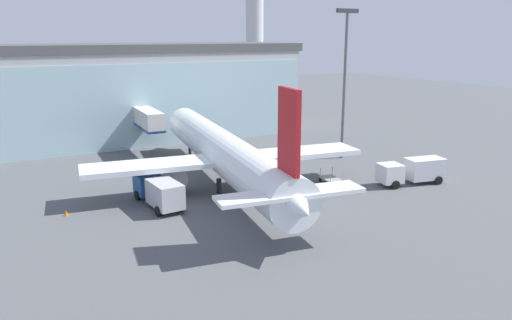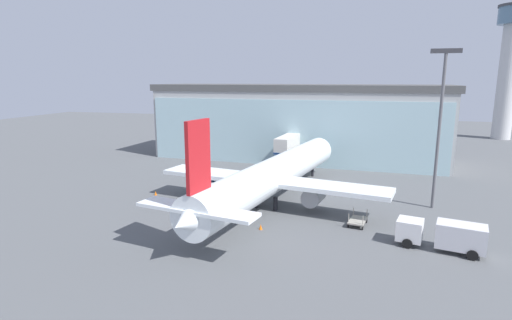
% 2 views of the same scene
% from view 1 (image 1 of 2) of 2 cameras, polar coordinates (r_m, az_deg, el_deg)
% --- Properties ---
extents(ground, '(240.00, 240.00, 0.00)m').
position_cam_1_polar(ground, '(44.84, -1.16, -5.83)').
color(ground, '#545659').
extents(terminal_building, '(54.90, 17.78, 14.01)m').
position_cam_1_polar(terminal_building, '(76.57, -15.28, 7.43)').
color(terminal_building, '#A4A4A4').
rests_on(terminal_building, ground).
extents(jet_bridge, '(3.34, 11.46, 5.86)m').
position_cam_1_polar(jet_bridge, '(67.88, -12.50, 4.63)').
color(jet_bridge, beige).
rests_on(jet_bridge, ground).
extents(control_tower, '(7.82, 7.82, 32.60)m').
position_cam_1_polar(control_tower, '(130.54, -0.16, 15.88)').
color(control_tower, silver).
rests_on(control_tower, ground).
extents(apron_light_mast, '(3.20, 0.40, 18.31)m').
position_cam_1_polar(apron_light_mast, '(63.01, 10.13, 9.91)').
color(apron_light_mast, '#59595E').
rests_on(apron_light_mast, ground).
extents(airplane, '(28.40, 39.65, 11.76)m').
position_cam_1_polar(airplane, '(50.89, -3.68, 0.82)').
color(airplane, white).
rests_on(airplane, ground).
extents(catering_truck, '(2.67, 7.36, 2.65)m').
position_cam_1_polar(catering_truck, '(46.41, -11.02, -3.49)').
color(catering_truck, '#2659A5').
rests_on(catering_truck, ground).
extents(fuel_truck, '(7.61, 3.84, 2.65)m').
position_cam_1_polar(fuel_truck, '(54.94, 17.56, -1.13)').
color(fuel_truck, silver).
rests_on(fuel_truck, ground).
extents(baggage_cart, '(2.10, 3.05, 1.50)m').
position_cam_1_polar(baggage_cart, '(53.17, 8.59, -2.19)').
color(baggage_cart, '#9E998C').
rests_on(baggage_cart, ground).
extents(safety_cone_nose, '(0.36, 0.36, 0.55)m').
position_cam_1_polar(safety_cone_nose, '(44.91, 2.26, -5.44)').
color(safety_cone_nose, orange).
rests_on(safety_cone_nose, ground).
extents(safety_cone_wingtip, '(0.36, 0.36, 0.55)m').
position_cam_1_polar(safety_cone_wingtip, '(46.60, -20.89, -5.66)').
color(safety_cone_wingtip, orange).
rests_on(safety_cone_wingtip, ground).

